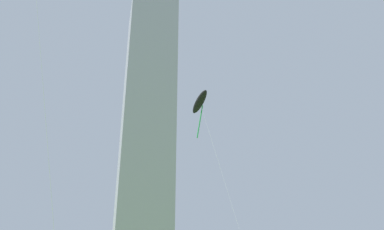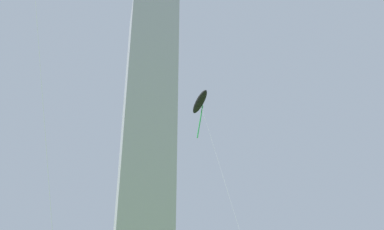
# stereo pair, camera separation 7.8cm
# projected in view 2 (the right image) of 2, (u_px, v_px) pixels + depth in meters

# --- Properties ---
(kite_flying_0) EXTENTS (0.89, 8.03, 17.06)m
(kite_flying_0) POSITION_uv_depth(u_px,v_px,m) (200.00, 102.00, 33.06)
(kite_flying_0) COLOR silver
(kite_flying_0) RESTS_ON ground
(distant_highrise_0) EXTENTS (22.35, 25.77, 99.79)m
(distant_highrise_0) POSITION_uv_depth(u_px,v_px,m) (148.00, 126.00, 130.90)
(distant_highrise_0) COLOR #A8A8AD
(distant_highrise_0) RESTS_ON ground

